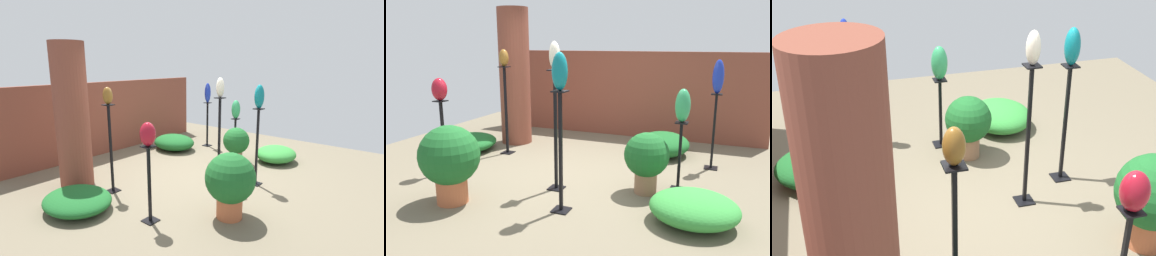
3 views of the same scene
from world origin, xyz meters
TOP-DOWN VIEW (x-y plane):
  - ground_plane at (0.00, 0.00)m, footprint 8.00×8.00m
  - brick_wall_back at (0.00, 2.72)m, footprint 5.60×0.12m
  - brick_pillar at (-1.79, 1.36)m, footprint 0.58×0.58m
  - pedestal_ivory at (-0.01, -0.55)m, footprint 0.20×0.20m
  - pedestal_teal at (0.33, -1.14)m, footprint 0.20×0.20m
  - pedestal_ruby at (-1.82, -0.63)m, footprint 0.20×0.20m
  - pedestal_cobalt at (1.87, 1.12)m, footprint 0.20×0.20m
  - pedestal_jade at (1.51, 0.04)m, footprint 0.20×0.20m
  - pedestal_bronze at (-1.54, 0.63)m, footprint 0.20×0.20m
  - art_vase_ivory at (-0.01, -0.55)m, footprint 0.14×0.15m
  - art_vase_teal at (0.33, -1.14)m, footprint 0.18×0.17m
  - art_vase_ruby at (-1.82, -0.63)m, footprint 0.22×0.22m
  - art_vase_cobalt at (1.87, 1.12)m, footprint 0.17×0.16m
  - art_vase_jade at (1.51, 0.04)m, footprint 0.19×0.20m
  - art_vase_bronze at (-1.54, 0.63)m, footprint 0.16×0.16m
  - potted_plant_mid_left at (-1.01, -1.43)m, footprint 0.73×0.73m
  - potted_plant_near_pillar at (1.13, -0.23)m, footprint 0.58×0.58m
  - foliage_bed_east at (1.80, -0.88)m, footprint 0.97×0.87m
  - foliage_bed_west at (-2.29, 0.49)m, footprint 0.96×1.13m
  - foliage_bed_center at (1.03, 1.56)m, footprint 0.92×1.10m

SIDE VIEW (x-z plane):
  - ground_plane at x=0.00m, z-range 0.00..0.00m
  - foliage_bed_west at x=-2.29m, z-range 0.00..0.30m
  - foliage_bed_east at x=1.80m, z-range 0.00..0.35m
  - foliage_bed_center at x=1.03m, z-range 0.00..0.39m
  - pedestal_jade at x=1.51m, z-range -0.05..0.88m
  - potted_plant_near_pillar at x=1.13m, z-range 0.07..0.88m
  - pedestal_ruby at x=-1.82m, z-range -0.05..1.06m
  - pedestal_cobalt at x=1.87m, z-range -0.05..1.13m
  - potted_plant_mid_left at x=-1.01m, z-range 0.08..1.05m
  - pedestal_teal at x=0.33m, z-range -0.05..1.37m
  - pedestal_bronze at x=-1.54m, z-range -0.06..1.48m
  - pedestal_ivory at x=-0.01m, z-range -0.06..1.54m
  - brick_wall_back at x=0.00m, z-range 0.00..1.76m
  - art_vase_jade at x=1.51m, z-range 0.93..1.36m
  - art_vase_ruby at x=-1.82m, z-range 1.11..1.44m
  - brick_pillar at x=-1.79m, z-range 0.00..2.57m
  - art_vase_cobalt at x=1.87m, z-range 1.18..1.69m
  - art_vase_teal at x=0.33m, z-range 1.42..1.84m
  - art_vase_bronze at x=-1.54m, z-range 1.53..1.82m
  - art_vase_ivory at x=-0.01m, z-range 1.60..1.95m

